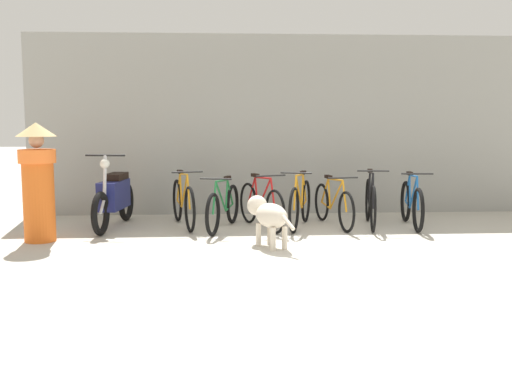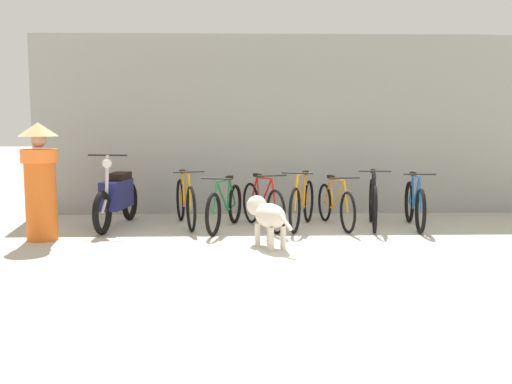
{
  "view_description": "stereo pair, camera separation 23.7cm",
  "coord_description": "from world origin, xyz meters",
  "px_view_note": "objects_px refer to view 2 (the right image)",
  "views": [
    {
      "loc": [
        -1.17,
        -6.91,
        1.62
      ],
      "look_at": [
        -0.69,
        1.12,
        0.65
      ],
      "focal_mm": 42.0,
      "sensor_mm": 36.0,
      "label": 1
    },
    {
      "loc": [
        -0.94,
        -6.92,
        1.62
      ],
      "look_at": [
        -0.69,
        1.12,
        0.65
      ],
      "focal_mm": 42.0,
      "sensor_mm": 36.0,
      "label": 2
    }
  ],
  "objects_px": {
    "motorcycle": "(117,197)",
    "person_in_robes": "(40,178)",
    "bicycle_6": "(415,205)",
    "stray_dog": "(267,215)",
    "bicycle_1": "(225,207)",
    "bicycle_3": "(302,204)",
    "bicycle_2": "(263,205)",
    "bicycle_0": "(185,203)",
    "bicycle_4": "(335,205)",
    "bicycle_5": "(373,203)"
  },
  "relations": [
    {
      "from": "bicycle_3",
      "to": "bicycle_5",
      "type": "height_order",
      "value": "bicycle_5"
    },
    {
      "from": "bicycle_3",
      "to": "motorcycle",
      "type": "height_order",
      "value": "motorcycle"
    },
    {
      "from": "bicycle_6",
      "to": "stray_dog",
      "type": "bearing_deg",
      "value": -53.81
    },
    {
      "from": "bicycle_3",
      "to": "person_in_robes",
      "type": "relative_size",
      "value": 1.01
    },
    {
      "from": "motorcycle",
      "to": "person_in_robes",
      "type": "relative_size",
      "value": 1.18
    },
    {
      "from": "bicycle_0",
      "to": "person_in_robes",
      "type": "bearing_deg",
      "value": -75.2
    },
    {
      "from": "bicycle_4",
      "to": "stray_dog",
      "type": "distance_m",
      "value": 1.8
    },
    {
      "from": "bicycle_3",
      "to": "motorcycle",
      "type": "distance_m",
      "value": 2.81
    },
    {
      "from": "bicycle_3",
      "to": "motorcycle",
      "type": "bearing_deg",
      "value": -74.66
    },
    {
      "from": "motorcycle",
      "to": "bicycle_0",
      "type": "bearing_deg",
      "value": 100.18
    },
    {
      "from": "bicycle_5",
      "to": "stray_dog",
      "type": "bearing_deg",
      "value": -41.45
    },
    {
      "from": "bicycle_2",
      "to": "stray_dog",
      "type": "height_order",
      "value": "bicycle_2"
    },
    {
      "from": "bicycle_1",
      "to": "bicycle_6",
      "type": "height_order",
      "value": "bicycle_6"
    },
    {
      "from": "bicycle_0",
      "to": "person_in_robes",
      "type": "relative_size",
      "value": 1.05
    },
    {
      "from": "bicycle_1",
      "to": "bicycle_4",
      "type": "distance_m",
      "value": 1.69
    },
    {
      "from": "bicycle_6",
      "to": "stray_dog",
      "type": "xyz_separation_m",
      "value": [
        -2.3,
        -1.29,
        0.07
      ]
    },
    {
      "from": "bicycle_2",
      "to": "stray_dog",
      "type": "xyz_separation_m",
      "value": [
        -0.0,
        -1.32,
        0.07
      ]
    },
    {
      "from": "bicycle_6",
      "to": "bicycle_4",
      "type": "bearing_deg",
      "value": -88.58
    },
    {
      "from": "bicycle_4",
      "to": "motorcycle",
      "type": "xyz_separation_m",
      "value": [
        -3.32,
        0.09,
        0.13
      ]
    },
    {
      "from": "motorcycle",
      "to": "person_in_robes",
      "type": "xyz_separation_m",
      "value": [
        -0.82,
        -0.97,
        0.39
      ]
    },
    {
      "from": "bicycle_0",
      "to": "bicycle_6",
      "type": "height_order",
      "value": "bicycle_0"
    },
    {
      "from": "bicycle_4",
      "to": "bicycle_1",
      "type": "bearing_deg",
      "value": -94.43
    },
    {
      "from": "bicycle_1",
      "to": "stray_dog",
      "type": "relative_size",
      "value": 1.67
    },
    {
      "from": "stray_dog",
      "to": "person_in_robes",
      "type": "xyz_separation_m",
      "value": [
        -3.02,
        0.52,
        0.43
      ]
    },
    {
      "from": "bicycle_1",
      "to": "bicycle_3",
      "type": "xyz_separation_m",
      "value": [
        1.16,
        0.12,
        0.03
      ]
    },
    {
      "from": "bicycle_2",
      "to": "bicycle_4",
      "type": "relative_size",
      "value": 0.93
    },
    {
      "from": "bicycle_4",
      "to": "bicycle_5",
      "type": "height_order",
      "value": "bicycle_5"
    },
    {
      "from": "bicycle_2",
      "to": "bicycle_5",
      "type": "relative_size",
      "value": 0.94
    },
    {
      "from": "bicycle_2",
      "to": "motorcycle",
      "type": "distance_m",
      "value": 2.22
    },
    {
      "from": "stray_dog",
      "to": "person_in_robes",
      "type": "height_order",
      "value": "person_in_robes"
    },
    {
      "from": "bicycle_2",
      "to": "person_in_robes",
      "type": "distance_m",
      "value": 3.17
    },
    {
      "from": "bicycle_3",
      "to": "person_in_robes",
      "type": "distance_m",
      "value": 3.76
    },
    {
      "from": "stray_dog",
      "to": "bicycle_4",
      "type": "bearing_deg",
      "value": -65.2
    },
    {
      "from": "motorcycle",
      "to": "person_in_robes",
      "type": "bearing_deg",
      "value": -32.49
    },
    {
      "from": "bicycle_1",
      "to": "bicycle_6",
      "type": "bearing_deg",
      "value": 106.99
    },
    {
      "from": "bicycle_3",
      "to": "bicycle_6",
      "type": "height_order",
      "value": "bicycle_3"
    },
    {
      "from": "bicycle_3",
      "to": "person_in_robes",
      "type": "height_order",
      "value": "person_in_robes"
    },
    {
      "from": "bicycle_4",
      "to": "motorcycle",
      "type": "relative_size",
      "value": 0.88
    },
    {
      "from": "bicycle_0",
      "to": "bicycle_6",
      "type": "distance_m",
      "value": 3.48
    },
    {
      "from": "bicycle_2",
      "to": "bicycle_6",
      "type": "bearing_deg",
      "value": 69.44
    },
    {
      "from": "bicycle_1",
      "to": "bicycle_0",
      "type": "bearing_deg",
      "value": -99.14
    },
    {
      "from": "bicycle_0",
      "to": "bicycle_4",
      "type": "bearing_deg",
      "value": 72.69
    },
    {
      "from": "bicycle_6",
      "to": "bicycle_1",
      "type": "bearing_deg",
      "value": -82.32
    },
    {
      "from": "bicycle_4",
      "to": "bicycle_2",
      "type": "bearing_deg",
      "value": -95.35
    },
    {
      "from": "bicycle_1",
      "to": "bicycle_6",
      "type": "distance_m",
      "value": 2.86
    },
    {
      "from": "person_in_robes",
      "to": "bicycle_4",
      "type": "bearing_deg",
      "value": -152.88
    },
    {
      "from": "person_in_robes",
      "to": "motorcycle",
      "type": "bearing_deg",
      "value": -115.04
    },
    {
      "from": "bicycle_1",
      "to": "bicycle_5",
      "type": "height_order",
      "value": "bicycle_5"
    },
    {
      "from": "bicycle_1",
      "to": "bicycle_5",
      "type": "xyz_separation_m",
      "value": [
        2.24,
        0.1,
        0.04
      ]
    },
    {
      "from": "bicycle_5",
      "to": "bicycle_6",
      "type": "xyz_separation_m",
      "value": [
        0.62,
        -0.06,
        -0.02
      ]
    }
  ]
}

